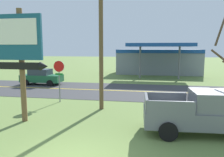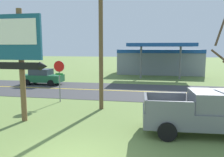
{
  "view_description": "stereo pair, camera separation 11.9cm",
  "coord_description": "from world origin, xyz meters",
  "px_view_note": "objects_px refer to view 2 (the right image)",
  "views": [
    {
      "loc": [
        2.68,
        -6.77,
        3.85
      ],
      "look_at": [
        0.0,
        8.0,
        1.8
      ],
      "focal_mm": 36.23,
      "sensor_mm": 36.0,
      "label": 1
    },
    {
      "loc": [
        2.79,
        -6.74,
        3.85
      ],
      "look_at": [
        0.0,
        8.0,
        1.8
      ],
      "focal_mm": 36.23,
      "sensor_mm": 36.0,
      "label": 2
    }
  ],
  "objects_px": {
    "motel_sign": "(20,49)",
    "car_green_far_lane": "(42,77)",
    "pickup_grey_parked_on_lawn": "(204,113)",
    "gas_station": "(159,61)",
    "utility_pole": "(101,38)",
    "stop_sign": "(59,74)"
  },
  "relations": [
    {
      "from": "stop_sign",
      "to": "motel_sign",
      "type": "bearing_deg",
      "value": -90.67
    },
    {
      "from": "motel_sign",
      "to": "car_green_far_lane",
      "type": "distance_m",
      "value": 12.72
    },
    {
      "from": "utility_pole",
      "to": "pickup_grey_parked_on_lawn",
      "type": "relative_size",
      "value": 1.56
    },
    {
      "from": "stop_sign",
      "to": "car_green_far_lane",
      "type": "relative_size",
      "value": 0.7
    },
    {
      "from": "utility_pole",
      "to": "gas_station",
      "type": "distance_m",
      "value": 21.45
    },
    {
      "from": "stop_sign",
      "to": "car_green_far_lane",
      "type": "height_order",
      "value": "stop_sign"
    },
    {
      "from": "utility_pole",
      "to": "gas_station",
      "type": "bearing_deg",
      "value": 79.36
    },
    {
      "from": "utility_pole",
      "to": "gas_station",
      "type": "xyz_separation_m",
      "value": [
        3.93,
        20.93,
        -2.51
      ]
    },
    {
      "from": "gas_station",
      "to": "pickup_grey_parked_on_lawn",
      "type": "xyz_separation_m",
      "value": [
        1.51,
        -24.18,
        -0.98
      ]
    },
    {
      "from": "pickup_grey_parked_on_lawn",
      "to": "car_green_far_lane",
      "type": "height_order",
      "value": "pickup_grey_parked_on_lawn"
    },
    {
      "from": "utility_pole",
      "to": "car_green_far_lane",
      "type": "height_order",
      "value": "utility_pole"
    },
    {
      "from": "motel_sign",
      "to": "car_green_far_lane",
      "type": "relative_size",
      "value": 1.38
    },
    {
      "from": "gas_station",
      "to": "car_green_far_lane",
      "type": "distance_m",
      "value": 17.72
    },
    {
      "from": "motel_sign",
      "to": "utility_pole",
      "type": "distance_m",
      "value": 4.69
    },
    {
      "from": "gas_station",
      "to": "motel_sign",
      "type": "bearing_deg",
      "value": -106.95
    },
    {
      "from": "motel_sign",
      "to": "gas_station",
      "type": "xyz_separation_m",
      "value": [
        7.34,
        24.1,
        -1.87
      ]
    },
    {
      "from": "stop_sign",
      "to": "pickup_grey_parked_on_lawn",
      "type": "height_order",
      "value": "stop_sign"
    },
    {
      "from": "utility_pole",
      "to": "car_green_far_lane",
      "type": "bearing_deg",
      "value": 135.5
    },
    {
      "from": "pickup_grey_parked_on_lawn",
      "to": "car_green_far_lane",
      "type": "bearing_deg",
      "value": 140.32
    },
    {
      "from": "stop_sign",
      "to": "car_green_far_lane",
      "type": "xyz_separation_m",
      "value": [
        -4.97,
        6.87,
        -1.2
      ]
    },
    {
      "from": "utility_pole",
      "to": "car_green_far_lane",
      "type": "xyz_separation_m",
      "value": [
        -8.32,
        8.18,
        -3.63
      ]
    },
    {
      "from": "motel_sign",
      "to": "gas_station",
      "type": "distance_m",
      "value": 25.26
    }
  ]
}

